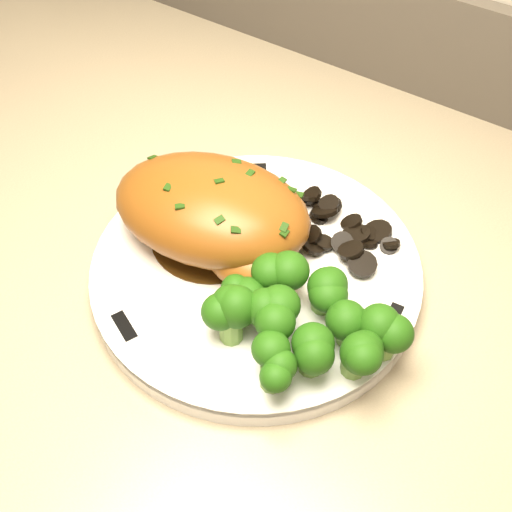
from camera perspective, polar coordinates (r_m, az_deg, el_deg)
The scene contains 8 objects.
plate at distance 0.55m, azimuth 0.00°, elevation -1.32°, with size 0.28×0.28×0.02m, color white.
rim_accent_0 at distance 0.52m, azimuth 12.01°, elevation -5.41°, with size 0.03×0.01×0.00m, color black.
rim_accent_1 at distance 0.63m, azimuth -0.42°, elevation 7.85°, with size 0.03×0.01×0.00m, color black.
rim_accent_2 at distance 0.51m, azimuth -11.63°, elevation -6.14°, with size 0.03×0.01×0.00m, color black.
gravy_pool at distance 0.56m, azimuth -3.80°, elevation 1.80°, with size 0.11×0.11×0.00m, color #39220A.
chicken_breast at distance 0.54m, azimuth -3.55°, elevation 3.68°, with size 0.20×0.15×0.07m.
mushroom_pile at distance 0.56m, azimuth 7.03°, elevation 1.29°, with size 0.10×0.07×0.03m.
broccoli_florets at distance 0.48m, azimuth 4.15°, elevation -5.77°, with size 0.14×0.11×0.04m.
Camera 1 is at (-0.13, 1.36, 1.27)m, focal length 45.00 mm.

